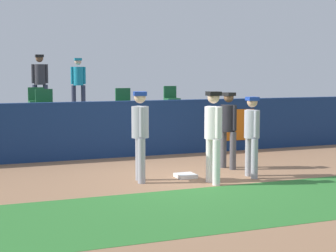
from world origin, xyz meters
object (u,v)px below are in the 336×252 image
object	(u,v)px
player_umpire	(228,125)
seat_front_center	(124,101)
player_fielder_home	(213,131)
seat_back_left	(37,99)
spectator_hooded	(40,80)
seat_back_right	(171,97)
seat_front_left	(45,103)
spectator_capped	(78,81)
first_base	(186,176)
player_coach_visitor	(252,131)
player_runner_visitor	(140,130)

from	to	relation	value
player_umpire	seat_front_center	distance (m)	4.24
player_fielder_home	seat_back_left	world-z (taller)	player_fielder_home
player_umpire	seat_back_left	size ratio (longest dim) A/B	2.09
player_fielder_home	spectator_hooded	xyz separation A→B (m)	(-2.21, 7.77, 0.93)
player_fielder_home	spectator_hooded	size ratio (longest dim) A/B	0.99
player_umpire	seat_back_right	xyz separation A→B (m)	(0.95, 5.84, 0.37)
seat_front_center	player_fielder_home	bearing A→B (deg)	-88.16
player_umpire	seat_back_left	distance (m)	6.81
player_fielder_home	seat_back_right	world-z (taller)	player_fielder_home
seat_front_center	seat_back_right	size ratio (longest dim) A/B	1.00
seat_front_left	seat_back_right	bearing A→B (deg)	21.97
seat_front_center	seat_back_right	xyz separation A→B (m)	(2.20, 1.80, 0.00)
seat_back_left	seat_front_left	bearing A→B (deg)	-91.05
spectator_capped	seat_front_center	bearing A→B (deg)	110.30
first_base	seat_front_left	size ratio (longest dim) A/B	0.48
seat_front_center	spectator_hooded	size ratio (longest dim) A/B	0.45
seat_back_right	spectator_hooded	xyz separation A→B (m)	(-4.23, 0.55, 0.60)
player_umpire	player_coach_visitor	bearing A→B (deg)	-17.88
seat_back_left	player_fielder_home	bearing A→B (deg)	-71.60
seat_back_right	seat_front_left	size ratio (longest dim) A/B	1.00
first_base	player_fielder_home	xyz separation A→B (m)	(0.27, -0.75, 1.02)
spectator_capped	player_umpire	bearing A→B (deg)	111.94
player_runner_visitor	player_coach_visitor	distance (m)	2.36
first_base	seat_front_left	bearing A→B (deg)	114.93
first_base	player_coach_visitor	size ratio (longest dim) A/B	0.24
player_coach_visitor	seat_back_left	size ratio (longest dim) A/B	2.02
player_fielder_home	seat_back_left	size ratio (longest dim) A/B	2.18
seat_back_right	seat_front_left	xyz separation A→B (m)	(-4.46, -1.80, 0.00)
player_runner_visitor	spectator_capped	size ratio (longest dim) A/B	1.04
spectator_capped	player_fielder_home	bearing A→B (deg)	102.13
seat_front_center	seat_back_right	bearing A→B (deg)	39.29
first_base	seat_front_center	world-z (taller)	seat_front_center
player_runner_visitor	seat_back_left	bearing A→B (deg)	-160.16
seat_front_center	seat_front_left	xyz separation A→B (m)	(-2.26, 0.00, 0.00)
seat_back_left	player_runner_visitor	bearing A→B (deg)	-80.30
player_runner_visitor	seat_back_left	size ratio (longest dim) A/B	2.17
seat_back_left	spectator_hooded	bearing A→B (deg)	70.57
player_fielder_home	player_runner_visitor	bearing A→B (deg)	-116.37
first_base	spectator_hooded	bearing A→B (deg)	105.46
player_fielder_home	seat_front_center	distance (m)	5.43
player_fielder_home	seat_front_left	bearing A→B (deg)	-153.64
player_umpire	seat_back_right	world-z (taller)	seat_back_right
spectator_hooded	seat_front_left	bearing A→B (deg)	86.02
spectator_hooded	spectator_capped	xyz separation A→B (m)	(1.32, 0.45, -0.05)
player_umpire	seat_back_right	bearing A→B (deg)	154.57
seat_front_left	player_umpire	bearing A→B (deg)	-49.05
player_umpire	spectator_hooded	bearing A→B (deg)	-169.01
player_coach_visitor	seat_front_center	xyz separation A→B (m)	(-1.21, 5.14, 0.40)
seat_back_left	seat_front_center	xyz separation A→B (m)	(2.23, -1.80, -0.00)
player_fielder_home	player_runner_visitor	world-z (taller)	player_fielder_home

